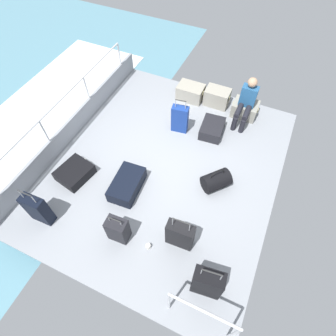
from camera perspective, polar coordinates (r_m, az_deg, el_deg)
ground_plane at (r=5.65m, az=-0.63°, el=0.36°), size 4.40×5.20×0.06m
gunwale_port at (r=6.37m, az=-18.87°, el=8.25°), size 0.06×5.20×0.45m
railing_port at (r=6.00m, az=-20.30°, el=11.88°), size 0.04×4.20×1.02m
stair_rail_starboard at (r=3.96m, az=6.95°, el=-27.90°), size 0.94×0.04×0.97m
sea_wake at (r=7.62m, az=-26.27°, el=8.05°), size 12.00×12.00×0.01m
cargo_crate_0 at (r=6.95m, az=4.67°, el=15.33°), size 0.65×0.43×0.36m
cargo_crate_1 at (r=6.85m, az=10.07°, el=14.19°), size 0.60×0.39×0.41m
cargo_crate_2 at (r=6.73m, az=15.55°, el=11.64°), size 0.59×0.44×0.34m
passenger_seated at (r=6.36m, az=15.87°, el=13.07°), size 0.34×0.66×1.04m
suitcase_0 at (r=4.72m, az=-10.29°, el=-12.38°), size 0.35×0.25×0.66m
suitcase_1 at (r=5.27m, az=-8.45°, el=-3.37°), size 0.53×0.83×0.28m
suitcase_2 at (r=5.69m, az=-18.68°, el=-0.92°), size 0.66×0.72×0.22m
suitcase_3 at (r=5.22m, az=-25.27°, el=-7.70°), size 0.41×0.20×0.88m
suitcase_4 at (r=6.19m, az=9.08°, el=8.03°), size 0.52×0.66×0.25m
suitcase_5 at (r=4.35m, az=8.13°, el=-22.35°), size 0.47×0.28×0.89m
suitcase_6 at (r=4.59m, az=2.51°, el=-13.59°), size 0.46×0.22×0.82m
suitcase_7 at (r=6.04m, az=2.46°, el=10.07°), size 0.38×0.23×0.84m
duffel_bag at (r=5.29m, az=9.88°, el=-2.54°), size 0.60×0.61×0.50m
paper_cup at (r=4.79m, az=-4.09°, el=-15.79°), size 0.08×0.08×0.10m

